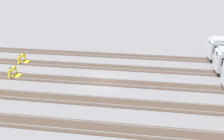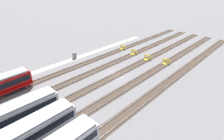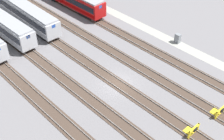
% 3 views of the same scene
% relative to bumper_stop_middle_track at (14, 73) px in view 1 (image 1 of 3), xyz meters
% --- Properties ---
extents(ground_plane, '(400.00, 400.00, 0.00)m').
position_rel_bumper_stop_middle_track_xyz_m(ground_plane, '(12.32, 0.00, -0.51)').
color(ground_plane, slate).
extents(rail_track_nearest, '(90.00, 2.23, 0.21)m').
position_rel_bumper_stop_middle_track_xyz_m(rail_track_nearest, '(12.32, -9.92, -0.47)').
color(rail_track_nearest, '#47382D').
rests_on(rail_track_nearest, ground).
extents(rail_track_near_inner, '(90.00, 2.24, 0.21)m').
position_rel_bumper_stop_middle_track_xyz_m(rail_track_near_inner, '(12.32, -4.96, -0.47)').
color(rail_track_near_inner, '#47382D').
rests_on(rail_track_near_inner, ground).
extents(rail_track_middle, '(90.00, 2.24, 0.21)m').
position_rel_bumper_stop_middle_track_xyz_m(rail_track_middle, '(12.32, 0.00, -0.47)').
color(rail_track_middle, '#47382D').
rests_on(rail_track_middle, ground).
extents(rail_track_far_inner, '(90.00, 2.23, 0.21)m').
position_rel_bumper_stop_middle_track_xyz_m(rail_track_far_inner, '(12.32, 4.96, -0.47)').
color(rail_track_far_inner, '#47382D').
rests_on(rail_track_far_inner, ground).
extents(rail_track_farthest, '(90.00, 2.23, 0.21)m').
position_rel_bumper_stop_middle_track_xyz_m(rail_track_farthest, '(12.32, 9.92, -0.47)').
color(rail_track_farthest, '#47382D').
rests_on(rail_track_farthest, ground).
extents(bumper_stop_middle_track, '(1.34, 2.00, 1.22)m').
position_rel_bumper_stop_middle_track_xyz_m(bumper_stop_middle_track, '(0.00, 0.00, 0.00)').
color(bumper_stop_middle_track, yellow).
rests_on(bumper_stop_middle_track, ground).
extents(bumper_stop_far_inner_track, '(1.37, 2.01, 1.22)m').
position_rel_bumper_stop_middle_track_xyz_m(bumper_stop_far_inner_track, '(-1.06, 4.95, 0.00)').
color(bumper_stop_far_inner_track, yellow).
rests_on(bumper_stop_far_inner_track, ground).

